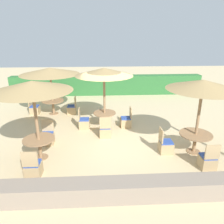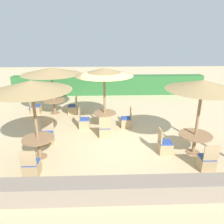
# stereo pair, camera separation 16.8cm
# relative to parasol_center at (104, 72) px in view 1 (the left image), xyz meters

# --- Properties ---
(ground_plane) EXTENTS (40.00, 40.00, 0.00)m
(ground_plane) POSITION_rel_parasol_center_xyz_m (0.31, -1.08, -2.51)
(ground_plane) COLOR #D1BA8C
(hedge_row) EXTENTS (13.00, 0.70, 1.31)m
(hedge_row) POSITION_rel_parasol_center_xyz_m (0.31, 5.67, -1.85)
(hedge_row) COLOR #2D6B33
(hedge_row) RESTS_ON ground_plane
(stone_border) EXTENTS (10.00, 0.56, 0.52)m
(stone_border) POSITION_rel_parasol_center_xyz_m (0.31, -4.60, -2.25)
(stone_border) COLOR gray
(stone_border) RESTS_ON ground_plane
(parasol_center) EXTENTS (2.46, 2.46, 2.69)m
(parasol_center) POSITION_rel_parasol_center_xyz_m (0.00, 0.00, 0.00)
(parasol_center) COLOR #93704C
(parasol_center) RESTS_ON ground_plane
(round_table_center) EXTENTS (1.00, 1.00, 0.71)m
(round_table_center) POSITION_rel_parasol_center_xyz_m (0.00, -0.00, -1.97)
(round_table_center) COLOR #93704C
(round_table_center) RESTS_ON ground_plane
(patio_chair_center_west) EXTENTS (0.46, 0.46, 0.93)m
(patio_chair_center_west) POSITION_rel_parasol_center_xyz_m (-0.94, -0.06, -2.25)
(patio_chair_center_west) COLOR tan
(patio_chair_center_west) RESTS_ON ground_plane
(patio_chair_center_south) EXTENTS (0.46, 0.46, 0.93)m
(patio_chair_center_south) POSITION_rel_parasol_center_xyz_m (-0.00, -0.97, -2.25)
(patio_chair_center_south) COLOR tan
(patio_chair_center_south) RESTS_ON ground_plane
(patio_chair_center_east) EXTENTS (0.46, 0.46, 0.93)m
(patio_chair_center_east) POSITION_rel_parasol_center_xyz_m (0.98, -0.01, -2.25)
(patio_chair_center_east) COLOR tan
(patio_chair_center_east) RESTS_ON ground_plane
(parasol_back_left) EXTENTS (2.98, 2.98, 2.43)m
(parasol_back_left) POSITION_rel_parasol_center_xyz_m (-2.66, 1.92, -0.25)
(parasol_back_left) COLOR #93704C
(parasol_back_left) RESTS_ON ground_plane
(round_table_back_left) EXTENTS (1.14, 1.14, 0.74)m
(round_table_back_left) POSITION_rel_parasol_center_xyz_m (-2.66, 1.92, -1.91)
(round_table_back_left) COLOR #93704C
(round_table_back_left) RESTS_ON ground_plane
(patio_chair_back_left_west) EXTENTS (0.46, 0.46, 0.93)m
(patio_chair_back_left_west) POSITION_rel_parasol_center_xyz_m (-3.67, 1.94, -2.25)
(patio_chair_back_left_west) COLOR tan
(patio_chair_back_left_west) RESTS_ON ground_plane
(patio_chair_back_left_east) EXTENTS (0.46, 0.46, 0.93)m
(patio_chair_back_left_east) POSITION_rel_parasol_center_xyz_m (-1.68, 1.87, -2.25)
(patio_chair_back_left_east) COLOR tan
(patio_chair_back_left_east) RESTS_ON ground_plane
(parasol_front_right) EXTENTS (2.38, 2.38, 2.64)m
(parasol_front_right) POSITION_rel_parasol_center_xyz_m (3.15, -2.40, -0.04)
(parasol_front_right) COLOR #93704C
(parasol_front_right) RESTS_ON ground_plane
(round_table_front_right) EXTENTS (1.13, 1.13, 0.72)m
(round_table_front_right) POSITION_rel_parasol_center_xyz_m (3.15, -2.40, -1.93)
(round_table_front_right) COLOR #93704C
(round_table_front_right) RESTS_ON ground_plane
(patio_chair_front_right_west) EXTENTS (0.46, 0.46, 0.93)m
(patio_chair_front_right_west) POSITION_rel_parasol_center_xyz_m (2.11, -2.37, -2.25)
(patio_chair_front_right_west) COLOR tan
(patio_chair_front_right_west) RESTS_ON ground_plane
(patio_chair_front_right_south) EXTENTS (0.46, 0.46, 0.93)m
(patio_chair_front_right_south) POSITION_rel_parasol_center_xyz_m (3.16, -3.41, -2.25)
(patio_chair_front_right_south) COLOR tan
(patio_chair_front_right_south) RESTS_ON ground_plane
(parasol_front_left) EXTENTS (2.49, 2.49, 2.69)m
(parasol_front_left) POSITION_rel_parasol_center_xyz_m (-2.26, -2.49, 0.00)
(parasol_front_left) COLOR #93704C
(parasol_front_left) RESTS_ON ground_plane
(round_table_front_left) EXTENTS (1.05, 1.05, 0.73)m
(round_table_front_left) POSITION_rel_parasol_center_xyz_m (-2.26, -2.49, -1.94)
(round_table_front_left) COLOR #93704C
(round_table_front_left) RESTS_ON ground_plane
(patio_chair_front_left_north) EXTENTS (0.46, 0.46, 0.93)m
(patio_chair_front_left_north) POSITION_rel_parasol_center_xyz_m (-2.24, -1.46, -2.25)
(patio_chair_front_left_north) COLOR tan
(patio_chair_front_left_north) RESTS_ON ground_plane
(patio_chair_front_left_south) EXTENTS (0.46, 0.46, 0.93)m
(patio_chair_front_left_south) POSITION_rel_parasol_center_xyz_m (-2.22, -3.50, -2.25)
(patio_chair_front_left_south) COLOR tan
(patio_chair_front_left_south) RESTS_ON ground_plane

